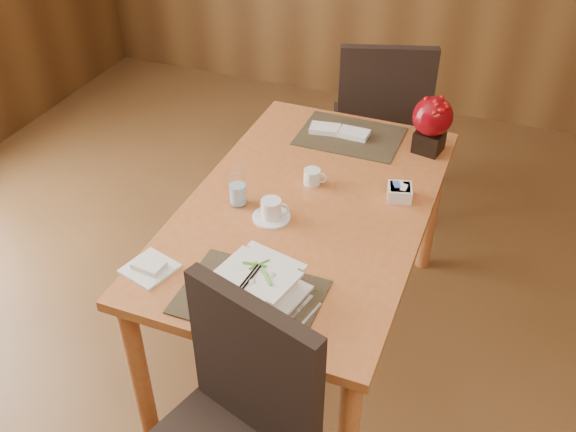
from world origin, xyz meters
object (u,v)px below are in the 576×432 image
at_px(creamer_jug, 312,177).
at_px(water_glass, 238,186).
at_px(berry_decor, 432,121).
at_px(bread_plate, 150,269).
at_px(coffee_cup, 271,211).
at_px(far_chair, 381,120).
at_px(soup_setting, 258,286).
at_px(sugar_caddy, 400,192).
at_px(dining_table, 308,223).

bearing_deg(creamer_jug, water_glass, -135.69).
relative_size(berry_decor, bread_plate, 1.63).
height_order(berry_decor, bread_plate, berry_decor).
bearing_deg(coffee_cup, bread_plate, -123.34).
bearing_deg(far_chair, creamer_jug, 68.63).
xyz_separation_m(creamer_jug, berry_decor, (0.38, 0.42, 0.11)).
bearing_deg(coffee_cup, creamer_jug, 77.19).
relative_size(soup_setting, bread_plate, 2.02).
xyz_separation_m(bread_plate, far_chair, (0.39, 1.60, -0.17)).
distance_m(sugar_caddy, berry_decor, 0.41).
distance_m(water_glass, bread_plate, 0.48).
bearing_deg(water_glass, bread_plate, -104.64).
bearing_deg(sugar_caddy, bread_plate, -133.81).
height_order(soup_setting, bread_plate, soup_setting).
bearing_deg(coffee_cup, sugar_caddy, 36.03).
relative_size(coffee_cup, sugar_caddy, 1.57).
xyz_separation_m(coffee_cup, water_glass, (-0.15, 0.04, 0.05)).
xyz_separation_m(soup_setting, berry_decor, (0.32, 1.10, 0.09)).
relative_size(dining_table, berry_decor, 5.99).
bearing_deg(dining_table, soup_setting, -87.43).
distance_m(soup_setting, berry_decor, 1.15).
height_order(sugar_caddy, far_chair, far_chair).
distance_m(coffee_cup, far_chair, 1.21).
distance_m(water_glass, far_chair, 1.20).
bearing_deg(berry_decor, creamer_jug, -132.29).
distance_m(soup_setting, coffee_cup, 0.42).
height_order(dining_table, water_glass, water_glass).
height_order(bread_plate, far_chair, far_chair).
bearing_deg(far_chair, dining_table, 71.03).
bearing_deg(berry_decor, sugar_caddy, -94.65).
bearing_deg(sugar_caddy, water_glass, -155.36).
bearing_deg(creamer_jug, coffee_cup, -105.78).
relative_size(dining_table, coffee_cup, 10.44).
bearing_deg(sugar_caddy, coffee_cup, -143.97).
height_order(dining_table, sugar_caddy, sugar_caddy).
distance_m(dining_table, soup_setting, 0.56).
height_order(water_glass, creamer_jug, water_glass).
xyz_separation_m(soup_setting, sugar_caddy, (0.29, 0.70, -0.02)).
relative_size(dining_table, water_glass, 9.37).
bearing_deg(sugar_caddy, far_chair, 108.24).
bearing_deg(berry_decor, far_chair, 123.50).
xyz_separation_m(soup_setting, coffee_cup, (-0.12, 0.40, -0.02)).
distance_m(creamer_jug, far_chair, 0.93).
distance_m(soup_setting, water_glass, 0.52).
bearing_deg(far_chair, sugar_caddy, 90.61).
xyz_separation_m(dining_table, coffee_cup, (-0.10, -0.14, 0.13)).
distance_m(creamer_jug, berry_decor, 0.58).
bearing_deg(far_chair, berry_decor, 105.87).
distance_m(coffee_cup, sugar_caddy, 0.51).
distance_m(water_glass, berry_decor, 0.89).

